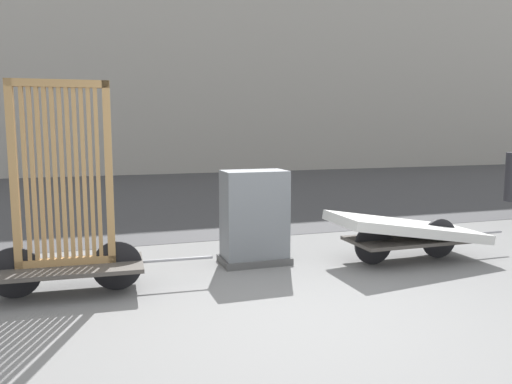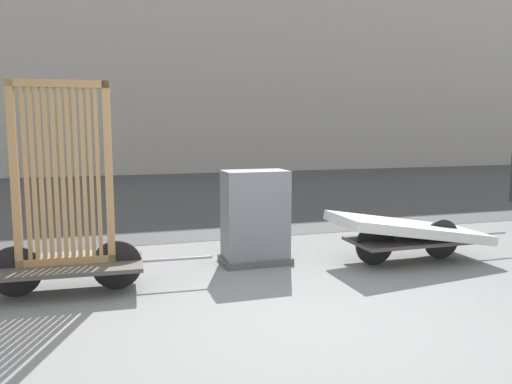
% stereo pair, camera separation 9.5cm
% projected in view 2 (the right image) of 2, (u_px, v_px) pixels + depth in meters
% --- Properties ---
extents(ground_plane, '(60.00, 60.00, 0.00)m').
position_uv_depth(ground_plane, '(307.00, 324.00, 4.04)').
color(ground_plane, slate).
extents(road_strip, '(56.00, 10.58, 0.01)m').
position_uv_depth(road_strip, '(170.00, 194.00, 12.05)').
color(road_strip, '#424244').
rests_on(road_strip, ground_plane).
extents(building_facade, '(48.00, 4.00, 10.63)m').
position_uv_depth(building_facade, '(140.00, 26.00, 18.28)').
color(building_facade, '#B2ADA3').
rests_on(building_facade, ground_plane).
extents(bike_cart_with_bedframe, '(2.12, 0.77, 2.01)m').
position_uv_depth(bike_cart_with_bedframe, '(66.00, 220.00, 4.72)').
color(bike_cart_with_bedframe, '#4C4742').
rests_on(bike_cart_with_bedframe, ground_plane).
extents(bike_cart_with_mattress, '(2.33, 0.83, 0.60)m').
position_uv_depth(bike_cart_with_mattress, '(410.00, 231.00, 5.88)').
color(bike_cart_with_mattress, '#4C4742').
rests_on(bike_cart_with_mattress, ground_plane).
extents(utility_cabinet, '(0.79, 0.50, 1.09)m').
position_uv_depth(utility_cabinet, '(255.00, 221.00, 5.80)').
color(utility_cabinet, '#4C4C4C').
rests_on(utility_cabinet, ground_plane).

